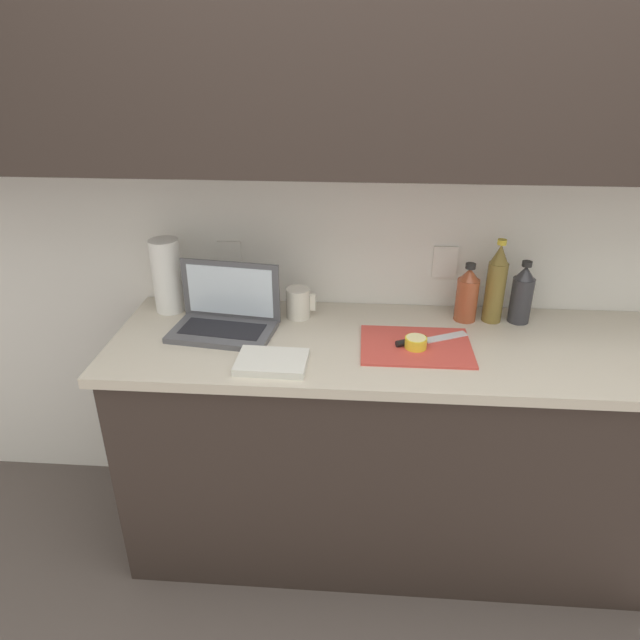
{
  "coord_description": "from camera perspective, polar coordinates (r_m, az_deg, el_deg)",
  "views": [
    {
      "loc": [
        -0.2,
        -1.71,
        1.8
      ],
      "look_at": [
        -0.33,
        -0.01,
        0.96
      ],
      "focal_mm": 32.0,
      "sensor_mm": 36.0,
      "label": 1
    }
  ],
  "objects": [
    {
      "name": "lemon_half_cut",
      "position": [
        1.9,
        9.56,
        -2.23
      ],
      "size": [
        0.07,
        0.07,
        0.04
      ],
      "color": "yellow",
      "rests_on": "cutting_board"
    },
    {
      "name": "cutting_board",
      "position": [
        1.92,
        9.57,
        -2.59
      ],
      "size": [
        0.37,
        0.27,
        0.01
      ],
      "primitive_type": "cube",
      "color": "#D1473D",
      "rests_on": "counter_unit"
    },
    {
      "name": "knife",
      "position": [
        1.93,
        9.96,
        -1.99
      ],
      "size": [
        0.26,
        0.14,
        0.02
      ],
      "rotation": [
        0.0,
        0.0,
        0.44
      ],
      "color": "silver",
      "rests_on": "cutting_board"
    },
    {
      "name": "laptop",
      "position": [
        2.02,
        -9.4,
        0.53
      ],
      "size": [
        0.38,
        0.26,
        0.23
      ],
      "rotation": [
        0.0,
        0.0,
        -0.13
      ],
      "color": "#515156",
      "rests_on": "counter_unit"
    },
    {
      "name": "bottle_water_clear",
      "position": [
        2.11,
        14.5,
        2.46
      ],
      "size": [
        0.08,
        0.08,
        0.22
      ],
      "color": "#A34C2D",
      "rests_on": "counter_unit"
    },
    {
      "name": "counter_unit",
      "position": [
        2.19,
        9.37,
        -12.17
      ],
      "size": [
        2.08,
        0.62,
        0.88
      ],
      "color": "#332823",
      "rests_on": "ground_plane"
    },
    {
      "name": "ground_plane",
      "position": [
        2.49,
        8.07,
        -20.42
      ],
      "size": [
        12.0,
        12.0,
        0.0
      ],
      "primitive_type": "plane",
      "color": "#564C47",
      "rests_on": "ground"
    },
    {
      "name": "bottle_oil_tall",
      "position": [
        2.11,
        17.18,
        3.42
      ],
      "size": [
        0.07,
        0.07,
        0.31
      ],
      "color": "olive",
      "rests_on": "counter_unit"
    },
    {
      "name": "paper_towel_roll",
      "position": [
        2.18,
        -15.03,
        4.29
      ],
      "size": [
        0.11,
        0.11,
        0.28
      ],
      "color": "white",
      "rests_on": "counter_unit"
    },
    {
      "name": "dish_towel",
      "position": [
        1.79,
        -4.84,
        -4.2
      ],
      "size": [
        0.22,
        0.17,
        0.02
      ],
      "primitive_type": "cube",
      "rotation": [
        0.0,
        0.0,
        -0.03
      ],
      "color": "silver",
      "rests_on": "counter_unit"
    },
    {
      "name": "measuring_cup",
      "position": [
        2.08,
        -2.18,
        1.7
      ],
      "size": [
        0.11,
        0.09,
        0.11
      ],
      "color": "silver",
      "rests_on": "counter_unit"
    },
    {
      "name": "bottle_green_soda",
      "position": [
        2.15,
        19.54,
        2.4
      ],
      "size": [
        0.08,
        0.08,
        0.23
      ],
      "color": "#333338",
      "rests_on": "counter_unit"
    },
    {
      "name": "wall_back",
      "position": [
        1.97,
        10.63,
        18.73
      ],
      "size": [
        5.2,
        0.38,
        2.6
      ],
      "color": "white",
      "rests_on": "ground_plane"
    }
  ]
}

